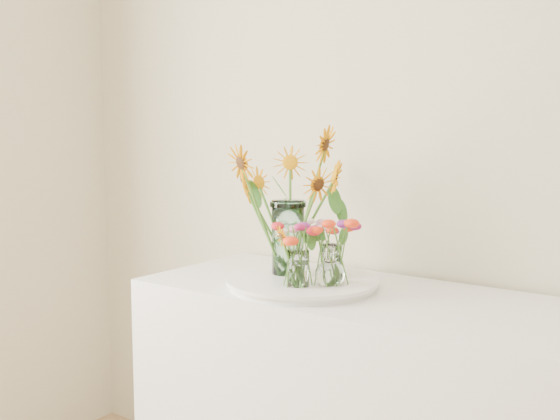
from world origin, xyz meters
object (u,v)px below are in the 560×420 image
Objects in this scene: mason_jar at (288,238)px; small_vase_c at (331,261)px; small_vase_a at (298,269)px; small_vase_b at (330,265)px; tray at (302,284)px.

mason_jar is 0.16m from small_vase_c.
mason_jar is 2.15× the size of small_vase_a.
mason_jar is at bearing 164.47° from small_vase_b.
mason_jar is at bearing 155.83° from tray.
small_vase_b is at bearing -8.69° from tray.
tray is 0.14m from small_vase_b.
small_vase_b is (0.20, -0.05, -0.06)m from mason_jar.
small_vase_c is at bearing 17.03° from mason_jar.
tray is at bearing -24.17° from mason_jar.
tray is 3.99× the size of small_vase_a.
small_vase_b is at bearing -15.53° from mason_jar.
mason_jar reaches higher than small_vase_b.
small_vase_a reaches higher than tray.
small_vase_b is (0.11, -0.02, 0.08)m from tray.
tray is 1.86× the size of mason_jar.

